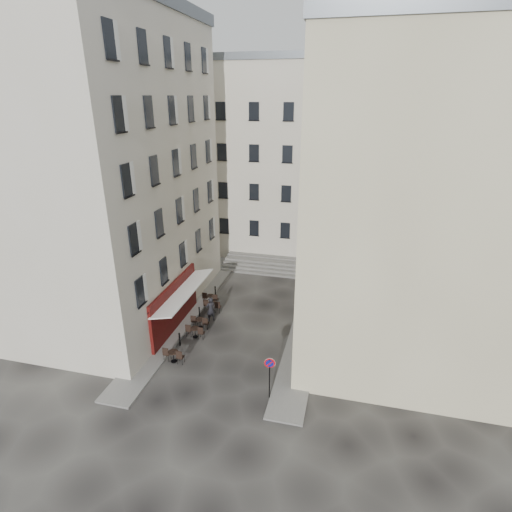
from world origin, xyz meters
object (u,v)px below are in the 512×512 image
(bistro_table_b, at_px, (195,331))
(pedestrian, at_px, (211,309))
(bistro_table_a, at_px, (174,355))
(no_parking_sign, at_px, (270,370))

(bistro_table_b, distance_m, pedestrian, 2.35)
(bistro_table_a, relative_size, bistro_table_b, 1.02)
(no_parking_sign, xyz_separation_m, bistro_table_a, (-6.34, 1.66, -1.32))
(bistro_table_a, height_order, pedestrian, pedestrian)
(bistro_table_b, bearing_deg, no_parking_sign, -36.46)
(bistro_table_a, xyz_separation_m, bistro_table_b, (0.27, 2.82, -0.01))
(no_parking_sign, xyz_separation_m, pedestrian, (-5.77, 6.77, -0.85))
(no_parking_sign, bearing_deg, bistro_table_b, 133.53)
(bistro_table_a, distance_m, pedestrian, 5.16)
(bistro_table_a, relative_size, pedestrian, 0.71)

